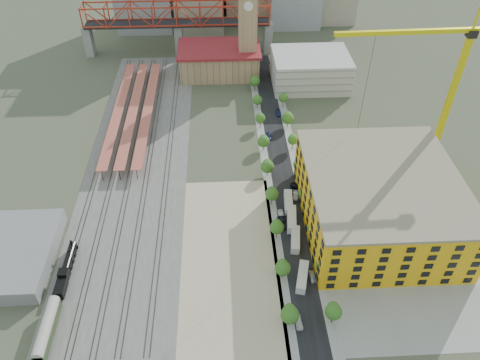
{
  "coord_description": "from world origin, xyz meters",
  "views": [
    {
      "loc": [
        -5.31,
        -121.58,
        106.07
      ],
      "look_at": [
        0.23,
        -8.96,
        10.0
      ],
      "focal_mm": 35.0,
      "sensor_mm": 36.0,
      "label": 1
    }
  ],
  "objects_px": {
    "clock_tower": "(248,15)",
    "site_trailer_c": "(292,219)",
    "construction_building": "(379,201)",
    "tower_crane": "(446,74)",
    "coach": "(47,329)",
    "locomotive": "(67,268)",
    "car_0": "(299,322)",
    "site_trailer_d": "(288,202)",
    "site_trailer_b": "(295,240)",
    "site_trailer_a": "(302,277)"
  },
  "relations": [
    {
      "from": "site_trailer_b",
      "to": "site_trailer_a",
      "type": "bearing_deg",
      "value": -81.57
    },
    {
      "from": "coach",
      "to": "tower_crane",
      "type": "bearing_deg",
      "value": 28.33
    },
    {
      "from": "coach",
      "to": "site_trailer_a",
      "type": "xyz_separation_m",
      "value": [
        66.0,
        13.82,
        -1.39
      ]
    },
    {
      "from": "clock_tower",
      "to": "site_trailer_c",
      "type": "distance_m",
      "value": 102.78
    },
    {
      "from": "locomotive",
      "to": "site_trailer_a",
      "type": "bearing_deg",
      "value": -5.35
    },
    {
      "from": "construction_building",
      "to": "tower_crane",
      "type": "distance_m",
      "value": 45.17
    },
    {
      "from": "site_trailer_b",
      "to": "tower_crane",
      "type": "bearing_deg",
      "value": 43.3
    },
    {
      "from": "construction_building",
      "to": "car_0",
      "type": "bearing_deg",
      "value": -129.69
    },
    {
      "from": "construction_building",
      "to": "site_trailer_c",
      "type": "xyz_separation_m",
      "value": [
        -26.0,
        1.23,
        -7.99
      ]
    },
    {
      "from": "clock_tower",
      "to": "car_0",
      "type": "relative_size",
      "value": 11.2
    },
    {
      "from": "site_trailer_b",
      "to": "site_trailer_d",
      "type": "distance_m",
      "value": 16.47
    },
    {
      "from": "clock_tower",
      "to": "site_trailer_d",
      "type": "height_order",
      "value": "clock_tower"
    },
    {
      "from": "construction_building",
      "to": "site_trailer_c",
      "type": "height_order",
      "value": "construction_building"
    },
    {
      "from": "construction_building",
      "to": "tower_crane",
      "type": "height_order",
      "value": "tower_crane"
    },
    {
      "from": "site_trailer_b",
      "to": "car_0",
      "type": "relative_size",
      "value": 2.07
    },
    {
      "from": "locomotive",
      "to": "site_trailer_b",
      "type": "relative_size",
      "value": 2.07
    },
    {
      "from": "tower_crane",
      "to": "site_trailer_c",
      "type": "xyz_separation_m",
      "value": [
        -49.46,
        -25.96,
        -35.39
      ]
    },
    {
      "from": "clock_tower",
      "to": "coach",
      "type": "relative_size",
      "value": 3.14
    },
    {
      "from": "site_trailer_d",
      "to": "car_0",
      "type": "height_order",
      "value": "site_trailer_d"
    },
    {
      "from": "clock_tower",
      "to": "site_trailer_b",
      "type": "relative_size",
      "value": 5.42
    },
    {
      "from": "coach",
      "to": "tower_crane",
      "type": "height_order",
      "value": "tower_crane"
    },
    {
      "from": "site_trailer_a",
      "to": "site_trailer_c",
      "type": "bearing_deg",
      "value": 104.54
    },
    {
      "from": "locomotive",
      "to": "car_0",
      "type": "height_order",
      "value": "locomotive"
    },
    {
      "from": "site_trailer_a",
      "to": "site_trailer_d",
      "type": "bearing_deg",
      "value": 104.54
    },
    {
      "from": "clock_tower",
      "to": "site_trailer_a",
      "type": "distance_m",
      "value": 124.53
    },
    {
      "from": "locomotive",
      "to": "site_trailer_b",
      "type": "distance_m",
      "value": 66.46
    },
    {
      "from": "coach",
      "to": "site_trailer_a",
      "type": "relative_size",
      "value": 1.65
    },
    {
      "from": "site_trailer_d",
      "to": "tower_crane",
      "type": "bearing_deg",
      "value": 24.88
    },
    {
      "from": "site_trailer_a",
      "to": "site_trailer_b",
      "type": "relative_size",
      "value": 1.04
    },
    {
      "from": "site_trailer_a",
      "to": "coach",
      "type": "bearing_deg",
      "value": -153.63
    },
    {
      "from": "site_trailer_b",
      "to": "site_trailer_c",
      "type": "relative_size",
      "value": 0.92
    },
    {
      "from": "locomotive",
      "to": "site_trailer_c",
      "type": "relative_size",
      "value": 1.91
    },
    {
      "from": "construction_building",
      "to": "site_trailer_d",
      "type": "height_order",
      "value": "construction_building"
    },
    {
      "from": "locomotive",
      "to": "site_trailer_b",
      "type": "bearing_deg",
      "value": 6.71
    },
    {
      "from": "construction_building",
      "to": "coach",
      "type": "bearing_deg",
      "value": -159.14
    },
    {
      "from": "site_trailer_a",
      "to": "site_trailer_c",
      "type": "xyz_separation_m",
      "value": [
        0.0,
        22.46,
        0.05
      ]
    },
    {
      "from": "construction_building",
      "to": "tower_crane",
      "type": "relative_size",
      "value": 0.85
    },
    {
      "from": "site_trailer_a",
      "to": "site_trailer_d",
      "type": "xyz_separation_m",
      "value": [
        0.0,
        30.42,
        -0.03
      ]
    },
    {
      "from": "coach",
      "to": "site_trailer_c",
      "type": "distance_m",
      "value": 75.33
    },
    {
      "from": "locomotive",
      "to": "coach",
      "type": "distance_m",
      "value": 20.03
    },
    {
      "from": "construction_building",
      "to": "coach",
      "type": "distance_m",
      "value": 98.68
    },
    {
      "from": "site_trailer_b",
      "to": "site_trailer_d",
      "type": "relative_size",
      "value": 0.98
    },
    {
      "from": "locomotive",
      "to": "car_0",
      "type": "distance_m",
      "value": 66.07
    },
    {
      "from": "tower_crane",
      "to": "site_trailer_d",
      "type": "bearing_deg",
      "value": -160.01
    },
    {
      "from": "coach",
      "to": "site_trailer_d",
      "type": "distance_m",
      "value": 79.47
    },
    {
      "from": "locomotive",
      "to": "car_0",
      "type": "xyz_separation_m",
      "value": [
        63.0,
        -19.89,
        -1.06
      ]
    },
    {
      "from": "clock_tower",
      "to": "site_trailer_d",
      "type": "bearing_deg",
      "value": -84.97
    },
    {
      "from": "site_trailer_b",
      "to": "car_0",
      "type": "distance_m",
      "value": 27.83
    },
    {
      "from": "car_0",
      "to": "site_trailer_d",
      "type": "bearing_deg",
      "value": 82.69
    },
    {
      "from": "coach",
      "to": "tower_crane",
      "type": "xyz_separation_m",
      "value": [
        115.46,
        62.24,
        34.05
      ]
    }
  ]
}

